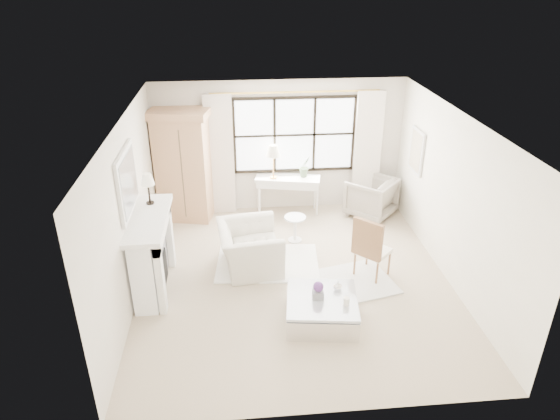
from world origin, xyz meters
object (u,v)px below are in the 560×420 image
(armoire, at_px, (183,165))
(coffee_table, at_px, (322,309))
(club_armchair, at_px, (250,248))
(console_table, at_px, (288,195))

(armoire, bearing_deg, coffee_table, -47.11)
(club_armchair, xyz_separation_m, coffee_table, (0.98, -1.52, -0.19))
(console_table, relative_size, coffee_table, 1.22)
(club_armchair, relative_size, coffee_table, 1.03)
(console_table, relative_size, club_armchair, 1.18)
(console_table, xyz_separation_m, coffee_table, (0.12, -3.53, -0.22))
(console_table, distance_m, coffee_table, 3.54)
(armoire, xyz_separation_m, club_armchair, (1.20, -2.01, -0.76))
(club_armchair, bearing_deg, console_table, -29.27)
(armoire, relative_size, coffee_table, 2.00)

